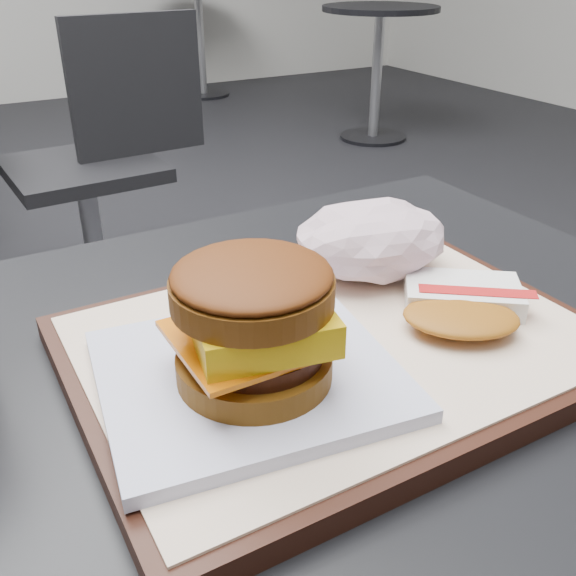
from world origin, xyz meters
The scene contains 8 objects.
customer_table centered at (0.00, 0.00, 0.58)m, with size 0.80×0.60×0.77m.
serving_tray centered at (0.05, -0.01, 0.78)m, with size 0.38×0.28×0.02m.
breakfast_sandwich centered at (-0.03, -0.03, 0.83)m, with size 0.21×0.19×0.09m.
hash_brown centered at (0.15, -0.03, 0.80)m, with size 0.14×0.13×0.02m.
crumpled_wrapper centered at (0.14, 0.07, 0.82)m, with size 0.14×0.11×0.06m, color silver, non-canonical shape.
neighbor_chair centered at (0.27, 1.57, 0.51)m, with size 0.61×0.44×0.88m.
bg_table_near centered at (2.20, 2.80, 0.56)m, with size 0.66×0.66×0.75m.
bg_table_far centered at (1.80, 4.50, 0.56)m, with size 0.66×0.66×0.75m.
Camera 1 is at (-0.18, -0.34, 1.05)m, focal length 40.00 mm.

